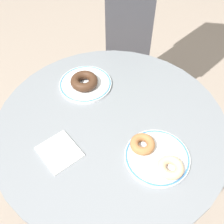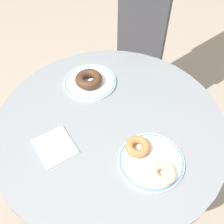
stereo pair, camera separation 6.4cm
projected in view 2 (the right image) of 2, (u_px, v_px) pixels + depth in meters
ground_plane at (111, 202)px, 1.44m from camera, size 7.00×7.00×0.02m
cafe_table at (110, 158)px, 1.08m from camera, size 0.79×0.79×0.70m
plate_left at (90, 82)px, 1.01m from camera, size 0.20×0.20×0.01m
plate_right at (151, 161)px, 0.79m from camera, size 0.20×0.20×0.01m
donut_chocolate at (89, 79)px, 0.99m from camera, size 0.12×0.12×0.03m
donut_glazed at (163, 173)px, 0.74m from camera, size 0.11×0.11×0.03m
donut_cinnamon at (139, 146)px, 0.80m from camera, size 0.09×0.09×0.03m
paper_napkin at (55, 147)px, 0.83m from camera, size 0.13×0.12×0.01m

